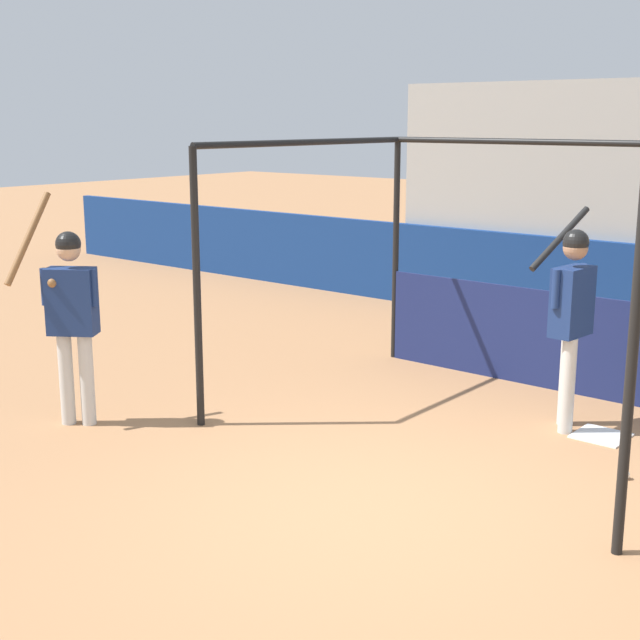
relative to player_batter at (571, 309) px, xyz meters
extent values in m
plane|color=#A8754C|center=(-0.33, -2.50, -1.11)|extent=(60.00, 60.00, 0.00)
cube|color=#195B33|center=(-3.63, 4.29, 0.15)|extent=(0.45, 0.40, 0.10)
cube|color=#195B33|center=(-3.63, 4.47, 0.38)|extent=(0.45, 0.06, 0.40)
cube|color=#195B33|center=(-3.08, 4.29, 0.15)|extent=(0.45, 0.40, 0.10)
cube|color=#195B33|center=(-3.08, 4.47, 0.38)|extent=(0.45, 0.06, 0.40)
cube|color=#195B33|center=(-2.53, 4.29, 0.15)|extent=(0.45, 0.40, 0.10)
cube|color=#195B33|center=(-2.53, 4.47, 0.38)|extent=(0.45, 0.06, 0.40)
cube|color=#195B33|center=(-1.98, 4.29, 0.15)|extent=(0.45, 0.40, 0.10)
cube|color=#195B33|center=(-1.98, 4.47, 0.38)|extent=(0.45, 0.06, 0.40)
cube|color=#195B33|center=(-1.43, 4.29, 0.15)|extent=(0.45, 0.40, 0.10)
cube|color=#195B33|center=(-1.43, 4.47, 0.38)|extent=(0.45, 0.06, 0.40)
cube|color=#195B33|center=(-3.63, 5.09, 0.55)|extent=(0.45, 0.40, 0.10)
cube|color=#195B33|center=(-3.63, 5.27, 0.78)|extent=(0.45, 0.06, 0.40)
cube|color=#195B33|center=(-3.08, 5.09, 0.55)|extent=(0.45, 0.40, 0.10)
cube|color=#195B33|center=(-3.08, 5.27, 0.78)|extent=(0.45, 0.06, 0.40)
cube|color=#195B33|center=(-2.53, 5.09, 0.55)|extent=(0.45, 0.40, 0.10)
cube|color=#195B33|center=(-2.53, 5.27, 0.78)|extent=(0.45, 0.06, 0.40)
cube|color=#195B33|center=(-1.98, 5.09, 0.55)|extent=(0.45, 0.40, 0.10)
cube|color=#195B33|center=(-1.98, 5.27, 0.78)|extent=(0.45, 0.06, 0.40)
cube|color=#195B33|center=(-1.43, 5.09, 0.55)|extent=(0.45, 0.40, 0.10)
cube|color=#195B33|center=(-1.43, 5.27, 0.78)|extent=(0.45, 0.06, 0.40)
cube|color=#195B33|center=(-3.63, 5.89, 0.95)|extent=(0.45, 0.40, 0.10)
cube|color=#195B33|center=(-3.63, 6.07, 1.18)|extent=(0.45, 0.06, 0.40)
cube|color=#195B33|center=(-3.08, 5.89, 0.95)|extent=(0.45, 0.40, 0.10)
cube|color=#195B33|center=(-3.08, 6.07, 1.18)|extent=(0.45, 0.06, 0.40)
cube|color=#195B33|center=(-2.53, 5.89, 0.95)|extent=(0.45, 0.40, 0.10)
cube|color=#195B33|center=(-2.53, 6.07, 1.18)|extent=(0.45, 0.06, 0.40)
cube|color=#195B33|center=(-1.98, 5.89, 0.95)|extent=(0.45, 0.40, 0.10)
cube|color=#195B33|center=(-1.98, 6.07, 1.18)|extent=(0.45, 0.06, 0.40)
cube|color=#195B33|center=(-3.63, 6.69, 1.35)|extent=(0.45, 0.40, 0.10)
cube|color=#195B33|center=(-3.63, 6.87, 1.58)|extent=(0.45, 0.06, 0.40)
cube|color=#195B33|center=(-3.08, 6.69, 1.35)|extent=(0.45, 0.40, 0.10)
cube|color=#195B33|center=(-3.08, 6.87, 1.58)|extent=(0.45, 0.06, 0.40)
cube|color=#195B33|center=(-2.53, 6.69, 1.35)|extent=(0.45, 0.40, 0.10)
cube|color=#195B33|center=(-2.53, 6.87, 1.58)|extent=(0.45, 0.06, 0.40)
cube|color=#195B33|center=(-1.98, 6.69, 1.35)|extent=(0.45, 0.40, 0.10)
cube|color=#195B33|center=(-3.63, 7.49, 1.75)|extent=(0.45, 0.40, 0.10)
cube|color=#195B33|center=(-3.63, 7.67, 1.98)|extent=(0.45, 0.06, 0.40)
cube|color=#195B33|center=(-3.08, 7.49, 1.75)|extent=(0.45, 0.40, 0.10)
cube|color=#195B33|center=(-3.08, 7.67, 1.98)|extent=(0.45, 0.06, 0.40)
cube|color=#195B33|center=(-2.53, 7.49, 1.75)|extent=(0.45, 0.40, 0.10)
cube|color=#195B33|center=(-2.53, 7.67, 1.98)|extent=(0.45, 0.06, 0.40)
cylinder|color=black|center=(-2.63, -2.05, 0.16)|extent=(0.07, 0.07, 2.53)
cylinder|color=black|center=(1.30, -2.05, 0.16)|extent=(0.07, 0.07, 2.53)
cylinder|color=black|center=(-2.63, 1.06, 0.16)|extent=(0.07, 0.07, 2.53)
cylinder|color=black|center=(-2.63, -0.50, 1.42)|extent=(0.06, 3.11, 0.06)
cylinder|color=black|center=(-0.66, 1.06, 1.42)|extent=(3.93, 0.06, 0.06)
cube|color=navy|center=(-0.66, 1.04, -0.59)|extent=(3.86, 0.03, 1.03)
cube|color=white|center=(0.36, -0.01, -1.10)|extent=(0.44, 0.44, 0.02)
cylinder|color=silver|center=(0.06, -0.11, -0.67)|extent=(0.14, 0.14, 0.87)
cylinder|color=silver|center=(-0.04, 0.09, -0.67)|extent=(0.14, 0.14, 0.87)
cube|color=navy|center=(0.01, -0.01, 0.07)|extent=(0.26, 0.45, 0.62)
sphere|color=#A37556|center=(0.01, -0.01, 0.55)|extent=(0.22, 0.22, 0.22)
sphere|color=black|center=(0.01, -0.01, 0.60)|extent=(0.23, 0.23, 0.23)
cylinder|color=navy|center=(-0.05, -0.23, 0.21)|extent=(0.08, 0.08, 0.34)
cylinder|color=navy|center=(-0.01, 0.22, 0.21)|extent=(0.08, 0.08, 0.34)
cylinder|color=black|center=(-0.27, 0.27, 0.58)|extent=(0.25, 0.74, 0.55)
sphere|color=black|center=(0.08, 0.18, 0.33)|extent=(0.08, 0.08, 0.08)
cylinder|color=silver|center=(-3.43, -2.70, -0.68)|extent=(0.18, 0.18, 0.86)
cylinder|color=silver|center=(-3.59, -2.81, -0.68)|extent=(0.18, 0.18, 0.86)
cube|color=navy|center=(-3.51, -2.75, 0.05)|extent=(0.48, 0.42, 0.61)
sphere|color=tan|center=(-3.51, -2.75, 0.52)|extent=(0.21, 0.21, 0.21)
sphere|color=black|center=(-3.51, -2.75, 0.57)|extent=(0.22, 0.22, 0.22)
cylinder|color=navy|center=(-3.31, -2.66, 0.19)|extent=(0.10, 0.10, 0.33)
cylinder|color=navy|center=(-3.68, -2.91, 0.19)|extent=(0.10, 0.10, 0.33)
cylinder|color=brown|center=(-3.83, -2.95, 0.61)|extent=(0.15, 0.58, 0.79)
sphere|color=brown|center=(-3.56, -2.91, 0.23)|extent=(0.08, 0.08, 0.08)
sphere|color=white|center=(0.88, -0.82, -1.07)|extent=(0.07, 0.07, 0.07)
camera|label=1|loc=(3.18, -7.38, 1.65)|focal=50.00mm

